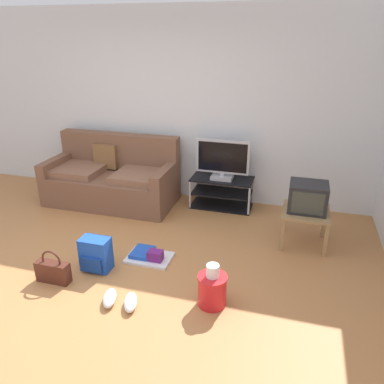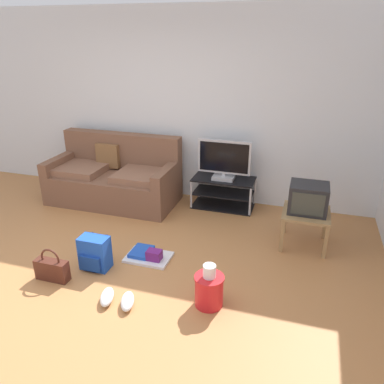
{
  "view_description": "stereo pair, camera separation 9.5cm",
  "coord_description": "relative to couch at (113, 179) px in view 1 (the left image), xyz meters",
  "views": [
    {
      "loc": [
        1.9,
        -2.79,
        2.34
      ],
      "look_at": [
        0.76,
        1.18,
        0.6
      ],
      "focal_mm": 35.39,
      "sensor_mm": 36.0,
      "label": 1
    },
    {
      "loc": [
        1.99,
        -2.76,
        2.34
      ],
      "look_at": [
        0.76,
        1.18,
        0.6
      ],
      "focal_mm": 35.39,
      "sensor_mm": 36.0,
      "label": 2
    }
  ],
  "objects": [
    {
      "name": "crt_tv",
      "position": [
        2.75,
        -0.5,
        0.25
      ],
      "size": [
        0.43,
        0.37,
        0.33
      ],
      "color": "#232326",
      "rests_on": "side_table"
    },
    {
      "name": "flat_tv",
      "position": [
        1.6,
        0.22,
        0.36
      ],
      "size": [
        0.74,
        0.22,
        0.56
      ],
      "color": "#B2B2B7",
      "rests_on": "tv_stand"
    },
    {
      "name": "floor_tray",
      "position": [
        1.11,
        -1.35,
        -0.31
      ],
      "size": [
        0.49,
        0.34,
        0.14
      ],
      "color": "silver",
      "rests_on": "ground_plane"
    },
    {
      "name": "tv_stand",
      "position": [
        1.6,
        0.25,
        -0.13
      ],
      "size": [
        0.87,
        0.43,
        0.43
      ],
      "color": "black",
      "rests_on": "ground_plane"
    },
    {
      "name": "couch",
      "position": [
        0.0,
        0.0,
        0.0
      ],
      "size": [
        1.86,
        0.9,
        0.96
      ],
      "color": "brown",
      "rests_on": "ground_plane"
    },
    {
      "name": "wall_back",
      "position": [
        0.67,
        0.55,
        1.0
      ],
      "size": [
        9.0,
        0.1,
        2.7
      ],
      "primitive_type": "cube",
      "color": "silver",
      "rests_on": "ground_plane"
    },
    {
      "name": "cleaning_bucket",
      "position": [
        1.96,
        -1.9,
        -0.17
      ],
      "size": [
        0.28,
        0.28,
        0.43
      ],
      "color": "red",
      "rests_on": "ground_plane"
    },
    {
      "name": "handbag",
      "position": [
        0.33,
        -2.0,
        -0.22
      ],
      "size": [
        0.35,
        0.12,
        0.36
      ],
      "rotation": [
        0.0,
        0.0,
        0.23
      ],
      "color": "#4C2319",
      "rests_on": "ground_plane"
    },
    {
      "name": "side_table",
      "position": [
        2.75,
        -0.52,
        0.02
      ],
      "size": [
        0.53,
        0.53,
        0.43
      ],
      "color": "#9E7A4C",
      "rests_on": "ground_plane"
    },
    {
      "name": "ground_plane",
      "position": [
        0.67,
        -1.9,
        -0.36
      ],
      "size": [
        9.0,
        9.8,
        0.02
      ],
      "primitive_type": "cube",
      "color": "#B27542"
    },
    {
      "name": "sneakers_pair",
      "position": [
        1.14,
        -2.14,
        -0.3
      ],
      "size": [
        0.42,
        0.3,
        0.09
      ],
      "color": "white",
      "rests_on": "ground_plane"
    },
    {
      "name": "backpack",
      "position": [
        0.65,
        -1.68,
        -0.17
      ],
      "size": [
        0.31,
        0.26,
        0.36
      ],
      "rotation": [
        0.0,
        0.0,
        0.0
      ],
      "color": "blue",
      "rests_on": "ground_plane"
    }
  ]
}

